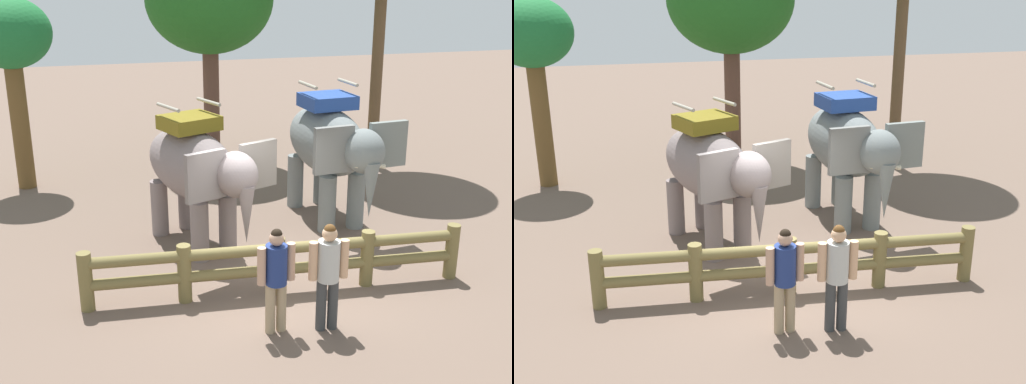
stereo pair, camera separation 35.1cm
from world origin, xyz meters
TOP-DOWN VIEW (x-y plane):
  - ground_plane at (0.00, 0.00)m, footprint 60.00×60.00m
  - log_fence at (-0.00, -0.15)m, footprint 6.79×0.75m
  - elephant_near_left at (-0.98, 2.24)m, footprint 2.54×3.54m
  - elephant_center at (2.15, 2.93)m, footprint 2.08×3.67m
  - tourist_woman_in_black at (0.39, -1.51)m, footprint 0.64×0.38m
  - tourist_man_in_blue at (-0.41, -1.37)m, footprint 0.62×0.37m
  - tree_back_center at (-4.66, 7.20)m, footprint 2.05×2.05m
  - tree_far_right at (0.53, 8.16)m, footprint 3.54×3.54m

SIDE VIEW (x-z plane):
  - ground_plane at x=0.00m, z-range 0.00..0.00m
  - log_fence at x=0.00m, z-range 0.08..1.13m
  - tourist_man_in_blue at x=-0.41m, z-range 0.14..1.90m
  - tourist_woman_in_black at x=0.39m, z-range 0.14..1.94m
  - elephant_near_left at x=-0.98m, z-range 0.18..3.16m
  - elephant_center at x=2.15m, z-range 0.19..3.32m
  - tree_back_center at x=-4.66m, z-range 1.35..6.19m
  - tree_far_right at x=0.53m, z-range 1.53..7.72m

